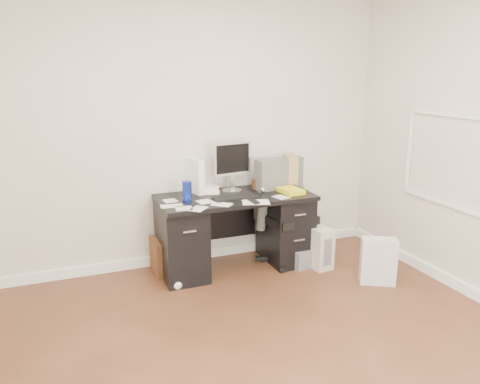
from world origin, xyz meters
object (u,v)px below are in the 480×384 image
object	(u,v)px
desk	(235,229)
office_chair	(288,212)
wicker_basket	(171,255)
pc_tower	(315,245)
lcd_monitor	(232,166)
keyboard	(236,197)

from	to	relation	value
desk	office_chair	bearing A→B (deg)	-6.15
desk	wicker_basket	size ratio (longest dim) A/B	4.38
desk	pc_tower	xyz separation A→B (m)	(0.78, -0.24, -0.19)
pc_tower	wicker_basket	distance (m)	1.46
lcd_monitor	pc_tower	size ratio (longest dim) A/B	1.24
keyboard	office_chair	distance (m)	0.64
desk	keyboard	bearing A→B (deg)	-108.96
keyboard	lcd_monitor	bearing A→B (deg)	73.83
wicker_basket	pc_tower	bearing A→B (deg)	-14.45
desk	keyboard	distance (m)	0.38
lcd_monitor	keyboard	distance (m)	0.37
office_chair	pc_tower	bearing A→B (deg)	-48.15
office_chair	pc_tower	distance (m)	0.43
pc_tower	lcd_monitor	bearing A→B (deg)	147.03
desk	pc_tower	bearing A→B (deg)	-16.94
office_chair	pc_tower	size ratio (longest dim) A/B	2.55
desk	pc_tower	distance (m)	0.83
desk	keyboard	world-z (taller)	keyboard
lcd_monitor	wicker_basket	xyz separation A→B (m)	(-0.66, -0.02, -0.84)
keyboard	office_chair	size ratio (longest dim) A/B	0.40
lcd_monitor	pc_tower	distance (m)	1.16
lcd_monitor	desk	bearing A→B (deg)	-106.33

